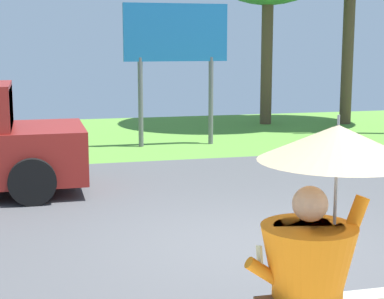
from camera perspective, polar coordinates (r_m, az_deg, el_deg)
name	(u,v)px	position (r m, az deg, el deg)	size (l,w,h in m)	color
ground_plane	(192,195)	(10.84, -0.02, -4.20)	(40.00, 22.00, 0.20)	#4C4C4F
monk_pedestrian	(313,281)	(4.06, 10.97, -11.67)	(1.06, 0.98, 2.13)	orange
roadside_billboard	(176,43)	(15.61, -1.47, 9.67)	(2.60, 0.12, 3.50)	slate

